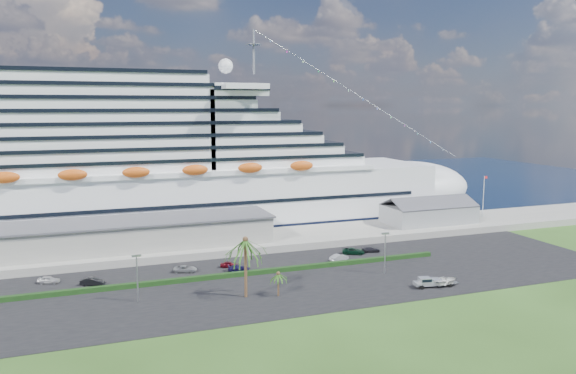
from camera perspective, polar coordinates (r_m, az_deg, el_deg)
name	(u,v)px	position (r m, az deg, el deg)	size (l,w,h in m)	color
ground	(307,298)	(100.11, 1.97, -11.20)	(420.00, 420.00, 0.00)	#284517
asphalt_lot	(286,280)	(109.82, -0.23, -9.39)	(140.00, 38.00, 0.12)	black
wharf	(245,242)	(136.20, -4.43, -5.55)	(240.00, 20.00, 1.80)	gray
water	(181,192)	(222.77, -10.78, -0.49)	(420.00, 160.00, 0.02)	black
cruise_ship	(140,169)	(152.91, -14.78, 1.73)	(191.00, 38.00, 54.00)	silver
terminal_building	(137,233)	(130.89, -15.07, -4.53)	(61.00, 15.00, 6.30)	gray
port_shed	(429,213)	(157.38, 14.10, -2.59)	(24.00, 12.31, 7.37)	gray
flagpole	(484,195)	(167.49, 19.25, -0.82)	(1.08, 0.16, 12.00)	silver
hedge	(239,274)	(111.92, -5.02, -8.80)	(88.00, 1.10, 0.90)	black
lamp_post_left	(137,272)	(99.66, -15.08, -8.35)	(1.60, 0.35, 8.27)	gray
lamp_post_right	(385,248)	(113.97, 9.84, -6.09)	(1.60, 0.35, 8.27)	gray
palm_tall	(245,246)	(97.93, -4.35, -6.04)	(8.82, 8.82, 11.13)	#47301E
palm_short	(278,276)	(99.66, -0.99, -9.07)	(3.53, 3.53, 4.56)	#47301E
parked_car_0	(49,280)	(116.41, -23.15, -8.66)	(1.62, 4.02, 1.37)	#B3B3B5
parked_car_1	(93,282)	(112.17, -19.23, -9.06)	(1.54, 4.43, 1.46)	black
parked_car_2	(185,269)	(116.10, -10.39, -8.18)	(2.14, 4.64, 1.29)	gray
parked_car_3	(239,268)	(115.35, -5.03, -8.19)	(1.75, 4.31, 1.25)	#1A1447
parked_car_4	(229,264)	(118.01, -6.01, -7.83)	(1.46, 3.62, 1.23)	#5E0C16
parked_car_5	(339,258)	(122.55, 5.20, -7.15)	(1.55, 4.44, 1.46)	#AFB1B7
parked_car_6	(353,251)	(128.33, 6.66, -6.48)	(2.32, 5.04, 1.40)	black
parked_car_7	(371,250)	(130.50, 8.43, -6.31)	(1.70, 4.19, 1.22)	#242329
pickup_truck	(427,282)	(108.19, 13.99, -9.31)	(5.53, 2.76, 1.86)	black
boat_trailer	(446,280)	(109.54, 15.75, -9.10)	(6.02, 4.10, 1.70)	gray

